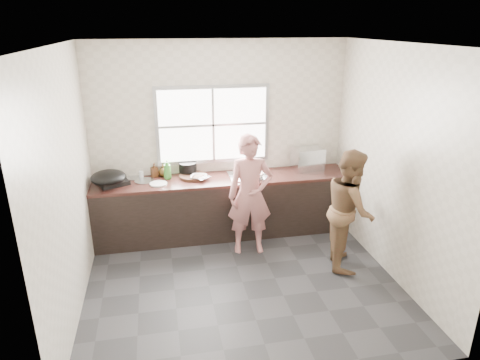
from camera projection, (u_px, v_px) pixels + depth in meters
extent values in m
cube|color=#2C2C2E|center=(242.00, 282.00, 5.08)|extent=(3.60, 3.20, 0.01)
cube|color=silver|center=(243.00, 43.00, 4.14)|extent=(3.60, 3.20, 0.01)
cube|color=beige|center=(220.00, 138.00, 6.09)|extent=(3.60, 0.01, 2.70)
cube|color=silver|center=(66.00, 187.00, 4.28)|extent=(0.01, 3.20, 2.70)
cube|color=silver|center=(395.00, 165.00, 4.94)|extent=(0.01, 3.20, 2.70)
cube|color=beige|center=(287.00, 247.00, 3.13)|extent=(3.60, 0.01, 2.70)
cube|color=black|center=(224.00, 207.00, 6.12)|extent=(3.60, 0.62, 0.82)
cube|color=#341A15|center=(224.00, 179.00, 5.97)|extent=(3.60, 0.64, 0.04)
cube|color=silver|center=(249.00, 176.00, 6.03)|extent=(0.55, 0.45, 0.02)
cylinder|color=silver|center=(246.00, 162.00, 6.16)|extent=(0.02, 0.02, 0.30)
cube|color=#9EA0A5|center=(213.00, 125.00, 5.98)|extent=(1.60, 0.05, 1.10)
cube|color=white|center=(213.00, 125.00, 5.96)|extent=(1.50, 0.01, 1.00)
imported|color=#BD7471|center=(250.00, 199.00, 5.54)|extent=(0.58, 0.41, 1.49)
imported|color=brown|center=(350.00, 209.00, 5.23)|extent=(0.75, 0.86, 1.50)
cylinder|color=#311D13|center=(193.00, 176.00, 5.96)|extent=(0.43, 0.43, 0.04)
cube|color=#B7B8BE|center=(204.00, 178.00, 5.83)|extent=(0.21, 0.20, 0.01)
imported|color=white|center=(199.00, 177.00, 5.89)|extent=(0.29, 0.29, 0.06)
imported|color=silver|center=(255.00, 176.00, 5.95)|extent=(0.22, 0.22, 0.07)
imported|color=white|center=(254.00, 176.00, 5.93)|extent=(0.27, 0.27, 0.06)
cylinder|color=black|center=(188.00, 169.00, 6.06)|extent=(0.31, 0.31, 0.18)
cylinder|color=silver|center=(158.00, 184.00, 5.71)|extent=(0.30, 0.30, 0.02)
imported|color=#317827|center=(167.00, 169.00, 5.88)|extent=(0.12, 0.12, 0.28)
imported|color=#402110|center=(154.00, 171.00, 5.97)|extent=(0.10, 0.10, 0.18)
imported|color=#432D10|center=(163.00, 171.00, 6.00)|extent=(0.13, 0.13, 0.16)
cylinder|color=silver|center=(141.00, 174.00, 5.95)|extent=(0.09, 0.09, 0.09)
cube|color=black|center=(113.00, 182.00, 5.73)|extent=(0.48, 0.48, 0.06)
ellipsoid|color=black|center=(108.00, 177.00, 5.55)|extent=(0.47, 0.47, 0.17)
cube|color=silver|center=(308.00, 159.00, 6.25)|extent=(0.46, 0.34, 0.32)
cylinder|color=silver|center=(144.00, 181.00, 5.83)|extent=(0.32, 0.32, 0.01)
cylinder|color=#B1B3B8|center=(135.00, 178.00, 5.95)|extent=(0.28, 0.28, 0.01)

